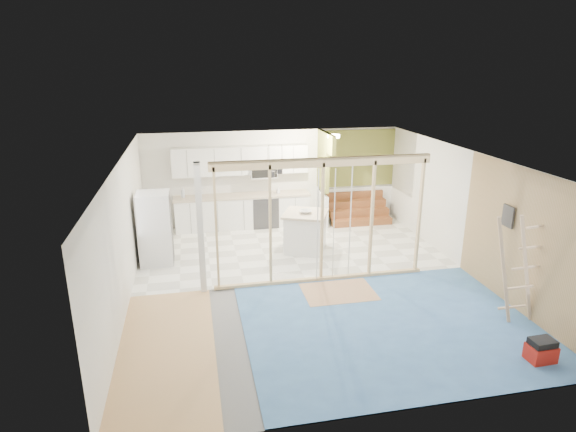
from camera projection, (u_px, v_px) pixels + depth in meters
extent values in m
cube|color=slate|center=(307.00, 282.00, 9.94)|extent=(7.00, 8.00, 0.01)
cube|color=white|center=(308.00, 158.00, 9.15)|extent=(7.00, 8.00, 0.01)
cube|color=white|center=(273.00, 177.00, 13.28)|extent=(7.00, 0.01, 2.60)
cube|color=white|center=(386.00, 325.00, 5.81)|extent=(7.00, 0.01, 2.60)
cube|color=white|center=(124.00, 234.00, 8.88)|extent=(0.01, 8.00, 2.60)
cube|color=white|center=(467.00, 212.00, 10.21)|extent=(0.01, 8.00, 2.60)
cube|color=white|center=(288.00, 247.00, 11.80)|extent=(7.00, 4.00, 0.02)
cube|color=#4E84BD|center=(391.00, 326.00, 8.26)|extent=(5.00, 4.00, 0.02)
cube|color=#D9B76F|center=(167.00, 351.00, 7.55)|extent=(1.50, 4.00, 0.02)
cube|color=tan|center=(339.00, 292.00, 9.47)|extent=(1.40, 1.00, 0.01)
cube|color=tan|center=(323.00, 162.00, 9.24)|extent=(4.40, 0.09, 0.18)
cube|color=tan|center=(321.00, 279.00, 9.98)|extent=(4.40, 0.09, 0.06)
cube|color=silver|center=(200.00, 229.00, 9.14)|extent=(0.12, 0.14, 2.60)
cube|color=tan|center=(216.00, 228.00, 9.20)|extent=(0.04, 0.09, 2.40)
cube|color=tan|center=(270.00, 225.00, 9.40)|extent=(0.04, 0.09, 2.40)
cube|color=tan|center=(322.00, 221.00, 9.60)|extent=(0.05, 0.09, 2.40)
cube|color=tan|center=(372.00, 218.00, 9.80)|extent=(0.04, 0.09, 2.40)
cube|color=tan|center=(419.00, 215.00, 10.00)|extent=(0.04, 0.09, 2.40)
cylinder|color=silver|center=(318.00, 226.00, 9.58)|extent=(0.02, 0.02, 2.35)
cylinder|color=silver|center=(350.00, 223.00, 9.76)|extent=(0.02, 0.02, 2.35)
cylinder|color=silver|center=(334.00, 224.00, 9.67)|extent=(0.02, 0.02, 2.35)
cube|color=white|center=(243.00, 212.00, 13.09)|extent=(3.60, 0.60, 0.88)
cube|color=#BBAD92|center=(242.00, 196.00, 12.95)|extent=(3.66, 0.64, 0.05)
cube|color=white|center=(153.00, 231.00, 11.62)|extent=(0.60, 1.60, 0.88)
cube|color=#BBAD92|center=(151.00, 213.00, 11.48)|extent=(0.64, 1.64, 0.05)
cube|color=white|center=(241.00, 160.00, 12.77)|extent=(3.60, 0.34, 0.75)
cube|color=silver|center=(263.00, 171.00, 12.94)|extent=(0.72, 0.38, 0.36)
cube|color=black|center=(265.00, 172.00, 12.76)|extent=(0.68, 0.02, 0.30)
cube|color=olive|center=(323.00, 161.00, 12.95)|extent=(0.10, 0.90, 1.60)
cube|color=white|center=(322.00, 209.00, 13.36)|extent=(0.10, 0.90, 0.90)
cube|color=olive|center=(331.00, 145.00, 12.13)|extent=(0.10, 0.50, 0.50)
cube|color=olive|center=(357.00, 158.00, 13.57)|extent=(2.20, 0.04, 1.60)
cube|color=white|center=(355.00, 202.00, 13.97)|extent=(2.20, 0.04, 0.90)
cube|color=brown|center=(362.00, 222.00, 13.34)|extent=(1.70, 0.26, 0.20)
cube|color=brown|center=(359.00, 213.00, 13.53)|extent=(1.70, 0.26, 0.20)
cube|color=brown|center=(356.00, 203.00, 13.71)|extent=(1.70, 0.26, 0.20)
cube|color=brown|center=(353.00, 194.00, 13.89)|extent=(1.70, 0.26, 0.20)
torus|color=black|center=(276.00, 167.00, 11.03)|extent=(0.52, 0.52, 0.02)
cylinder|color=black|center=(269.00, 156.00, 10.93)|extent=(0.01, 0.01, 0.50)
cylinder|color=black|center=(282.00, 156.00, 10.98)|extent=(0.01, 0.01, 0.50)
cylinder|color=#35353A|center=(272.00, 174.00, 10.97)|extent=(0.14, 0.14, 0.14)
cylinder|color=#35353A|center=(280.00, 171.00, 11.19)|extent=(0.12, 0.12, 0.12)
cube|color=tan|center=(530.00, 246.00, 8.34)|extent=(0.02, 4.00, 2.60)
cube|color=#35353A|center=(508.00, 216.00, 8.78)|extent=(0.04, 0.30, 0.40)
cylinder|color=#FFEABF|center=(334.00, 136.00, 12.23)|extent=(0.32, 0.32, 0.08)
cube|color=silver|center=(155.00, 229.00, 10.63)|extent=(0.72, 0.69, 1.65)
cube|color=#35353A|center=(171.00, 228.00, 10.69)|extent=(0.02, 0.66, 1.61)
cube|color=silver|center=(305.00, 233.00, 11.45)|extent=(1.16, 1.16, 0.89)
cube|color=#BBAD92|center=(305.00, 214.00, 11.30)|extent=(1.30, 1.30, 0.05)
imported|color=silver|center=(306.00, 212.00, 11.25)|extent=(0.35, 0.35, 0.07)
imported|color=silver|center=(183.00, 192.00, 12.65)|extent=(0.12, 0.12, 0.28)
imported|color=silver|center=(278.00, 190.00, 13.07)|extent=(0.11, 0.11, 0.18)
cube|color=maroon|center=(541.00, 353.00, 7.26)|extent=(0.41, 0.31, 0.28)
cube|color=black|center=(543.00, 342.00, 7.20)|extent=(0.36, 0.27, 0.10)
cube|color=tan|center=(504.00, 271.00, 8.11)|extent=(0.44, 0.19, 1.91)
cube|color=tan|center=(526.00, 269.00, 8.19)|extent=(0.44, 0.19, 1.91)
cube|color=tan|center=(512.00, 307.00, 8.38)|extent=(0.45, 0.19, 0.13)
cube|color=tan|center=(519.00, 288.00, 8.28)|extent=(0.45, 0.19, 0.13)
cube|color=tan|center=(526.00, 268.00, 8.18)|extent=(0.45, 0.19, 0.13)
cube|color=tan|center=(533.00, 247.00, 8.08)|extent=(0.45, 0.19, 0.13)
cube|color=tan|center=(541.00, 226.00, 7.99)|extent=(0.45, 0.19, 0.13)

